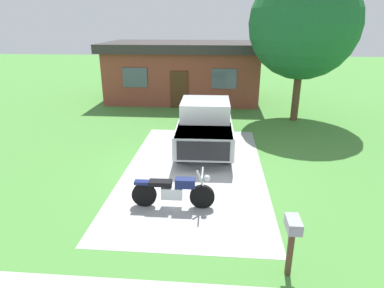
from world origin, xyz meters
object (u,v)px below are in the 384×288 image
(shade_tree, at_px, (304,24))
(neighbor_house, at_px, (184,70))
(mailbox, at_px, (292,232))
(motorcycle, at_px, (174,191))
(pickup_truck, at_px, (205,121))

(shade_tree, bearing_deg, neighbor_house, 143.18)
(mailbox, distance_m, neighbor_house, 16.20)
(motorcycle, relative_size, neighbor_house, 0.23)
(motorcycle, relative_size, shade_tree, 0.31)
(shade_tree, bearing_deg, mailbox, -101.91)
(motorcycle, bearing_deg, shade_tree, 60.89)
(motorcycle, xyz_separation_m, pickup_truck, (0.61, 4.97, 0.48))
(pickup_truck, xyz_separation_m, neighbor_house, (-1.75, 8.44, 0.84))
(mailbox, xyz_separation_m, neighbor_house, (-3.71, 15.74, 0.81))
(pickup_truck, distance_m, shade_tree, 6.85)
(mailbox, height_order, shade_tree, shade_tree)
(motorcycle, distance_m, shade_tree, 10.94)
(pickup_truck, relative_size, neighbor_house, 0.59)
(shade_tree, bearing_deg, motorcycle, -119.11)
(shade_tree, xyz_separation_m, neighbor_house, (-6.07, 4.54, -2.79))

